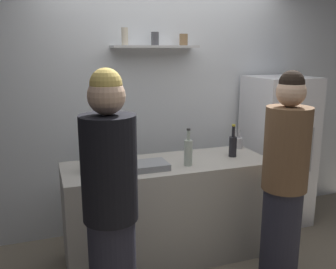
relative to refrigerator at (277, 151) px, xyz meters
name	(u,v)px	position (x,y,z in m)	size (l,w,h in m)	color
back_wall_assembly	(163,102)	(-1.15, 0.40, 0.52)	(4.80, 0.32, 2.60)	white
refrigerator	(277,151)	(0.00, 0.00, 0.00)	(0.62, 0.63, 1.57)	white
counter	(168,210)	(-1.35, -0.32, -0.34)	(1.79, 0.64, 0.88)	#B7B2A8
baking_pan	(147,166)	(-1.56, -0.42, 0.13)	(0.34, 0.24, 0.05)	gray
utensil_holder	(238,143)	(-0.53, -0.09, 0.15)	(0.09, 0.09, 0.22)	#B2B2B7
wine_bottle_dark_glass	(233,145)	(-0.73, -0.34, 0.21)	(0.07, 0.07, 0.30)	black
wine_bottle_amber_glass	(119,161)	(-1.81, -0.53, 0.23)	(0.08, 0.08, 0.33)	#472814
wine_bottle_pale_glass	(188,152)	(-1.21, -0.45, 0.22)	(0.07, 0.07, 0.32)	#B2BFB2
wine_bottle_green_glass	(97,154)	(-1.94, -0.26, 0.22)	(0.08, 0.08, 0.30)	#19471E
water_bottle_plastic	(87,159)	(-2.04, -0.35, 0.21)	(0.08, 0.08, 0.24)	silver
person_brown_jacket	(284,183)	(-0.64, -0.98, 0.06)	(0.34, 0.34, 1.70)	#262633
person_blonde	(111,211)	(-1.99, -1.09, 0.08)	(0.34, 0.34, 1.74)	#262633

